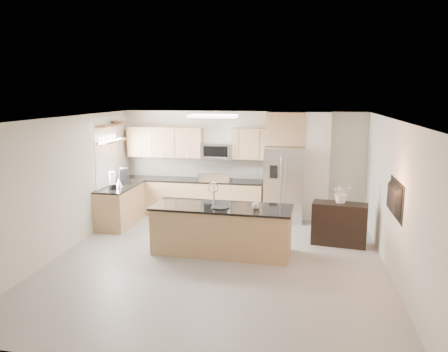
% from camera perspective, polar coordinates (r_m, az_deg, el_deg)
% --- Properties ---
extents(floor, '(6.50, 6.50, 0.00)m').
position_cam_1_polar(floor, '(8.18, -0.87, -11.02)').
color(floor, '#A09D98').
rests_on(floor, ground).
extents(ceiling, '(6.00, 6.50, 0.02)m').
position_cam_1_polar(ceiling, '(7.60, -0.92, 7.49)').
color(ceiling, silver).
rests_on(ceiling, wall_back).
extents(wall_back, '(6.00, 0.02, 2.60)m').
position_cam_1_polar(wall_back, '(10.94, 2.37, 1.63)').
color(wall_back, beige).
rests_on(wall_back, floor).
extents(wall_front, '(6.00, 0.02, 2.60)m').
position_cam_1_polar(wall_front, '(4.77, -8.52, -10.66)').
color(wall_front, beige).
rests_on(wall_front, floor).
extents(wall_left, '(0.02, 6.50, 2.60)m').
position_cam_1_polar(wall_left, '(8.85, -20.32, -1.21)').
color(wall_left, beige).
rests_on(wall_left, floor).
extents(wall_right, '(0.02, 6.50, 2.60)m').
position_cam_1_polar(wall_right, '(7.80, 21.30, -2.82)').
color(wall_right, beige).
rests_on(wall_right, floor).
extents(back_counter, '(3.55, 0.66, 1.44)m').
position_cam_1_polar(back_counter, '(11.02, -4.22, -2.70)').
color(back_counter, tan).
rests_on(back_counter, floor).
extents(left_counter, '(0.66, 1.50, 0.92)m').
position_cam_1_polar(left_counter, '(10.50, -13.40, -3.73)').
color(left_counter, tan).
rests_on(left_counter, floor).
extents(range, '(0.76, 0.64, 1.14)m').
position_cam_1_polar(range, '(10.88, -1.04, -2.85)').
color(range, black).
rests_on(range, floor).
extents(upper_cabinets, '(3.50, 0.33, 0.75)m').
position_cam_1_polar(upper_cabinets, '(10.96, -4.51, 4.40)').
color(upper_cabinets, '#A67E59').
rests_on(upper_cabinets, wall_back).
extents(microwave, '(0.76, 0.40, 0.40)m').
position_cam_1_polar(microwave, '(10.79, -0.93, 3.29)').
color(microwave, silver).
rests_on(microwave, upper_cabinets).
extents(refrigerator, '(0.92, 0.78, 1.78)m').
position_cam_1_polar(refrigerator, '(10.55, 7.78, -1.06)').
color(refrigerator, silver).
rests_on(refrigerator, floor).
extents(partition_column, '(0.60, 0.30, 2.60)m').
position_cam_1_polar(partition_column, '(10.70, 11.96, 1.20)').
color(partition_column, white).
rests_on(partition_column, floor).
extents(window, '(0.04, 1.15, 1.65)m').
position_cam_1_polar(window, '(10.40, -15.21, 2.74)').
color(window, white).
rests_on(window, wall_left).
extents(shelf_lower, '(0.30, 1.20, 0.04)m').
position_cam_1_polar(shelf_lower, '(10.40, -14.43, 4.44)').
color(shelf_lower, brown).
rests_on(shelf_lower, wall_left).
extents(shelf_upper, '(0.30, 1.20, 0.04)m').
position_cam_1_polar(shelf_upper, '(10.37, -14.52, 6.48)').
color(shelf_upper, brown).
rests_on(shelf_upper, wall_left).
extents(ceiling_fixture, '(1.00, 0.50, 0.06)m').
position_cam_1_polar(ceiling_fixture, '(9.25, -1.46, 7.83)').
color(ceiling_fixture, white).
rests_on(ceiling_fixture, ceiling).
extents(island, '(2.70, 1.07, 1.34)m').
position_cam_1_polar(island, '(8.44, -0.29, -6.97)').
color(island, tan).
rests_on(island, floor).
extents(credenza, '(1.13, 0.60, 0.86)m').
position_cam_1_polar(credenza, '(9.19, 14.83, -6.07)').
color(credenza, black).
rests_on(credenza, floor).
extents(cup, '(0.16, 0.16, 0.11)m').
position_cam_1_polar(cup, '(8.15, 4.18, -3.90)').
color(cup, white).
rests_on(cup, island).
extents(platter, '(0.39, 0.39, 0.02)m').
position_cam_1_polar(platter, '(8.20, -0.51, -4.09)').
color(platter, black).
rests_on(platter, island).
extents(blender, '(0.17, 0.17, 0.40)m').
position_cam_1_polar(blender, '(10.03, -14.38, -0.72)').
color(blender, black).
rests_on(blender, left_counter).
extents(kettle, '(0.19, 0.19, 0.23)m').
position_cam_1_polar(kettle, '(10.25, -13.55, -0.86)').
color(kettle, silver).
rests_on(kettle, left_counter).
extents(coffee_maker, '(0.27, 0.29, 0.36)m').
position_cam_1_polar(coffee_maker, '(10.66, -12.96, -0.00)').
color(coffee_maker, black).
rests_on(coffee_maker, left_counter).
extents(bowl, '(0.38, 0.38, 0.08)m').
position_cam_1_polar(bowl, '(10.64, -13.85, 6.93)').
color(bowl, silver).
rests_on(bowl, shelf_upper).
extents(flower_vase, '(0.69, 0.64, 0.63)m').
position_cam_1_polar(flower_vase, '(9.04, 15.14, -1.48)').
color(flower_vase, white).
rests_on(flower_vase, credenza).
extents(television, '(0.14, 1.08, 0.62)m').
position_cam_1_polar(television, '(7.58, 20.94, -2.79)').
color(television, black).
rests_on(television, wall_right).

